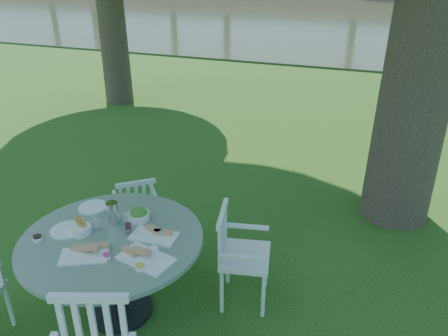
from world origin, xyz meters
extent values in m
plane|color=#173C0C|center=(0.00, 0.00, 0.00)|extent=(140.00, 140.00, 0.00)
cylinder|color=black|center=(-0.45, -1.23, 0.02)|extent=(0.56, 0.56, 0.04)
cylinder|color=black|center=(-0.45, -1.23, 0.39)|extent=(0.12, 0.12, 0.71)
cylinder|color=slate|center=(-0.45, -1.23, 0.77)|extent=(1.49, 1.49, 0.04)
cylinder|color=silver|center=(0.75, -0.84, 0.23)|extent=(0.04, 0.04, 0.45)
cylinder|color=silver|center=(0.66, -0.45, 0.23)|extent=(0.04, 0.04, 0.45)
cylinder|color=silver|center=(0.40, -0.92, 0.23)|extent=(0.04, 0.04, 0.45)
cylinder|color=silver|center=(0.31, -0.53, 0.23)|extent=(0.04, 0.04, 0.45)
cube|color=silver|center=(0.53, -0.69, 0.47)|extent=(0.51, 0.54, 0.04)
cube|color=silver|center=(0.33, -0.73, 0.68)|extent=(0.14, 0.46, 0.46)
cylinder|color=silver|center=(-0.84, 0.04, 0.20)|extent=(0.03, 0.03, 0.40)
cylinder|color=silver|center=(-1.11, -0.19, 0.20)|extent=(0.03, 0.03, 0.40)
cylinder|color=silver|center=(-0.63, -0.20, 0.20)|extent=(0.03, 0.03, 0.40)
cylinder|color=silver|center=(-0.90, -0.43, 0.20)|extent=(0.03, 0.03, 0.40)
cube|color=silver|center=(-0.87, -0.19, 0.42)|extent=(0.55, 0.55, 0.04)
cube|color=silver|center=(-0.76, -0.33, 0.60)|extent=(0.34, 0.29, 0.41)
cylinder|color=silver|center=(-1.22, -1.69, 0.22)|extent=(0.03, 0.03, 0.43)
cube|color=silver|center=(-0.05, -2.04, 0.74)|extent=(0.48, 0.21, 0.50)
cube|color=white|center=(-0.50, -1.51, 0.80)|extent=(0.42, 0.36, 0.01)
cube|color=white|center=(-0.04, -1.38, 0.80)|extent=(0.46, 0.32, 0.02)
cube|color=white|center=(-0.13, -1.10, 0.80)|extent=(0.39, 0.23, 0.02)
cylinder|color=white|center=(-0.85, -1.27, 0.80)|extent=(0.28, 0.28, 0.01)
cylinder|color=white|center=(-0.87, -0.88, 0.80)|extent=(0.26, 0.26, 0.01)
cylinder|color=white|center=(-0.72, -1.26, 0.82)|extent=(0.17, 0.17, 0.07)
cylinder|color=white|center=(-0.38, -0.91, 0.82)|extent=(0.19, 0.19, 0.06)
cylinder|color=silver|center=(-0.55, -1.04, 0.89)|extent=(0.10, 0.10, 0.20)
cylinder|color=white|center=(-0.35, -1.12, 0.88)|extent=(0.07, 0.07, 0.19)
cylinder|color=white|center=(-0.61, -1.17, 0.84)|extent=(0.06, 0.06, 0.10)
cylinder|color=white|center=(-0.65, -1.18, 0.84)|extent=(0.06, 0.06, 0.11)
cylinder|color=white|center=(-0.33, -1.47, 0.80)|extent=(0.06, 0.06, 0.03)
cylinder|color=white|center=(-0.02, -1.50, 0.80)|extent=(0.07, 0.07, 0.03)
cylinder|color=white|center=(-0.03, -1.29, 0.81)|extent=(0.08, 0.08, 0.03)
cylinder|color=white|center=(-0.98, -1.47, 0.81)|extent=(0.08, 0.08, 0.03)
cube|color=#303620|center=(0.00, 23.00, 0.00)|extent=(100.00, 28.00, 0.12)
camera|label=1|loc=(1.44, -3.68, 2.84)|focal=35.00mm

